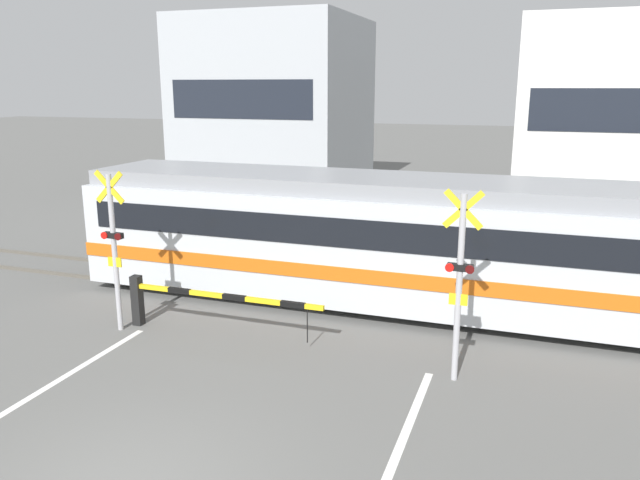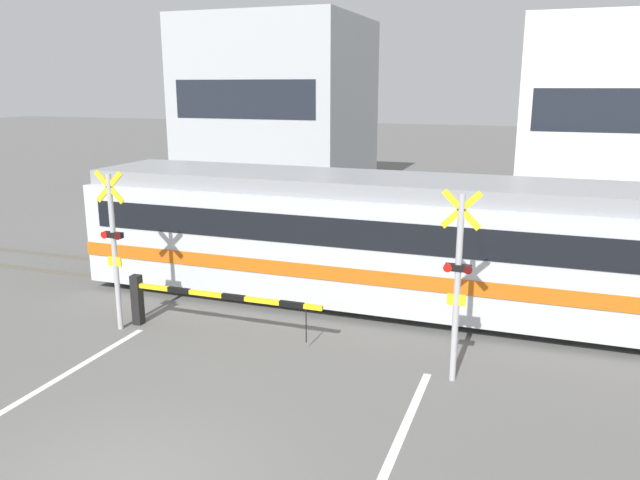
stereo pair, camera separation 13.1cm
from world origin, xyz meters
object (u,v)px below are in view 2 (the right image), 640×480
Objects in this scene: commuter_train at (530,249)px; crossing_signal_left at (114,244)px; crossing_barrier_near at (185,298)px; crossing_signal_right at (458,278)px; pedestrian at (335,220)px; crossing_barrier_far at (437,247)px.

commuter_train is 8.86m from crossing_signal_left.
crossing_barrier_near is 1.28× the size of crossing_signal_right.
crossing_barrier_near is at bearing -95.64° from pedestrian.
crossing_barrier_far is 2.66× the size of pedestrian.
commuter_train is at bearing 72.67° from crossing_signal_right.
crossing_signal_right is at bearing -3.78° from crossing_barrier_near.
crossing_signal_right reaches higher than crossing_barrier_far.
crossing_signal_left is 7.06m from crossing_signal_right.
crossing_signal_right is (7.06, 0.00, 0.00)m from crossing_signal_left.
crossing_signal_right is (1.39, -6.48, 1.15)m from crossing_barrier_far.
crossing_barrier_far is at bearing 102.15° from crossing_signal_right.
pedestrian is at bearing 84.36° from crossing_barrier_near.
crossing_barrier_far is 1.28× the size of crossing_signal_right.
pedestrian is at bearing 142.66° from commuter_train.
commuter_train is 12.83× the size of pedestrian.
pedestrian reaches higher than crossing_barrier_near.
crossing_barrier_near and crossing_barrier_far have the same top height.
crossing_barrier_far is 3.85m from pedestrian.
crossing_signal_left and crossing_signal_right have the same top height.
crossing_barrier_near is 7.45m from crossing_barrier_far.
crossing_signal_left reaches higher than crossing_barrier_near.
crossing_signal_right is at bearing -58.58° from pedestrian.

